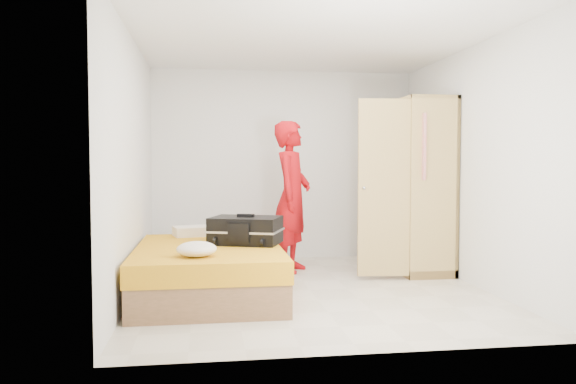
{
  "coord_description": "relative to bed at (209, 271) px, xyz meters",
  "views": [
    {
      "loc": [
        -1.06,
        -5.73,
        1.33
      ],
      "look_at": [
        -0.15,
        0.6,
        1.0
      ],
      "focal_mm": 35.0,
      "sensor_mm": 36.0,
      "label": 1
    }
  ],
  "objects": [
    {
      "name": "room",
      "position": [
        1.05,
        0.1,
        1.05
      ],
      "size": [
        4.0,
        4.02,
        2.6
      ],
      "color": "beige",
      "rests_on": "ground"
    },
    {
      "name": "bed",
      "position": [
        0.0,
        0.0,
        0.0
      ],
      "size": [
        1.42,
        2.02,
        0.5
      ],
      "color": "#8F6041",
      "rests_on": "ground"
    },
    {
      "name": "wardrobe",
      "position": [
        2.5,
        0.96,
        0.75
      ],
      "size": [
        1.17,
        1.2,
        2.1
      ],
      "color": "tan",
      "rests_on": "ground"
    },
    {
      "name": "person",
      "position": [
        1.02,
        1.14,
        0.67
      ],
      "size": [
        0.68,
        0.79,
        1.84
      ],
      "primitive_type": "imported",
      "rotation": [
        0.0,
        0.0,
        1.14
      ],
      "color": "#B50B0D",
      "rests_on": "ground"
    },
    {
      "name": "suitcase",
      "position": [
        0.38,
        0.13,
        0.39
      ],
      "size": [
        0.84,
        0.72,
        0.31
      ],
      "rotation": [
        0.0,
        0.0,
        -0.35
      ],
      "color": "black",
      "rests_on": "bed"
    },
    {
      "name": "round_cushion",
      "position": [
        -0.11,
        -0.62,
        0.32
      ],
      "size": [
        0.36,
        0.36,
        0.14
      ],
      "primitive_type": "ellipsoid",
      "color": "white",
      "rests_on": "bed"
    },
    {
      "name": "pillow",
      "position": [
        -0.09,
        0.85,
        0.3
      ],
      "size": [
        0.65,
        0.43,
        0.11
      ],
      "primitive_type": "cube",
      "rotation": [
        0.0,
        0.0,
        0.23
      ],
      "color": "white",
      "rests_on": "bed"
    }
  ]
}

